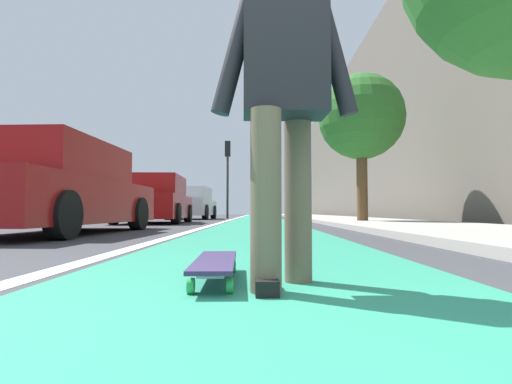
% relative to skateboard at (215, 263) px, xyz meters
% --- Properties ---
extents(ground_plane, '(80.00, 80.00, 0.00)m').
position_rel_skateboard_xyz_m(ground_plane, '(8.54, -0.23, -0.09)').
color(ground_plane, '#38383D').
extents(bike_lane_paint, '(56.00, 2.19, 0.00)m').
position_rel_skateboard_xyz_m(bike_lane_paint, '(22.54, -0.23, -0.09)').
color(bike_lane_paint, '#288466').
rests_on(bike_lane_paint, ground).
extents(lane_stripe_white, '(52.00, 0.16, 0.01)m').
position_rel_skateboard_xyz_m(lane_stripe_white, '(18.54, 1.02, -0.09)').
color(lane_stripe_white, silver).
rests_on(lane_stripe_white, ground).
extents(sidewalk_curb, '(52.00, 3.20, 0.10)m').
position_rel_skateboard_xyz_m(sidewalk_curb, '(16.54, -3.60, -0.04)').
color(sidewalk_curb, '#9E9B93').
rests_on(sidewalk_curb, ground).
extents(building_facade, '(40.00, 1.20, 9.68)m').
position_rel_skateboard_xyz_m(building_facade, '(20.54, -6.47, 4.75)').
color(building_facade, '#5F584E').
rests_on(building_facade, ground).
extents(skateboard, '(0.85, 0.23, 0.11)m').
position_rel_skateboard_xyz_m(skateboard, '(0.00, 0.00, 0.00)').
color(skateboard, green).
rests_on(skateboard, ground).
extents(skater_person, '(0.47, 0.72, 1.64)m').
position_rel_skateboard_xyz_m(skater_person, '(-0.15, -0.35, 0.84)').
color(skater_person, brown).
rests_on(skater_person, ground).
extents(parked_car_near, '(4.60, 2.06, 1.48)m').
position_rel_skateboard_xyz_m(parked_car_near, '(4.38, 3.06, 0.61)').
color(parked_car_near, maroon).
rests_on(parked_car_near, ground).
extents(parked_car_mid, '(4.26, 2.10, 1.46)m').
position_rel_skateboard_xyz_m(parked_car_mid, '(10.36, 3.03, 0.60)').
color(parked_car_mid, maroon).
rests_on(parked_car_mid, ground).
extents(parked_car_far, '(4.11, 2.00, 1.49)m').
position_rel_skateboard_xyz_m(parked_car_far, '(16.90, 2.97, 0.63)').
color(parked_car_far, '#B7B7BC').
rests_on(parked_car_far, ground).
extents(traffic_light, '(0.33, 0.28, 4.03)m').
position_rel_skateboard_xyz_m(traffic_light, '(18.66, 1.42, 2.70)').
color(traffic_light, '#2D2D2D').
rests_on(traffic_light, ground).
extents(street_tree_mid, '(2.49, 2.49, 4.36)m').
position_rel_skateboard_xyz_m(street_tree_mid, '(9.49, -3.20, 3.00)').
color(street_tree_mid, brown).
rests_on(street_tree_mid, ground).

